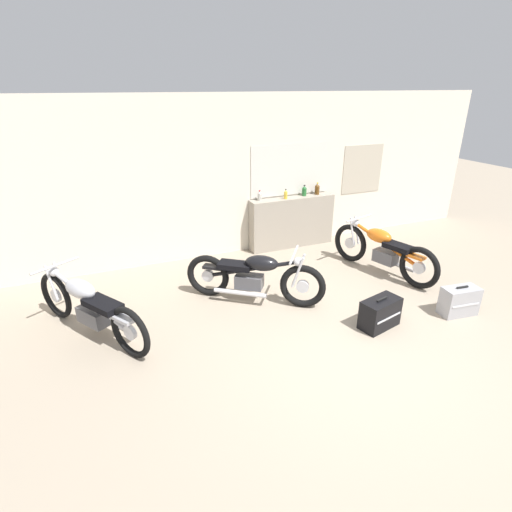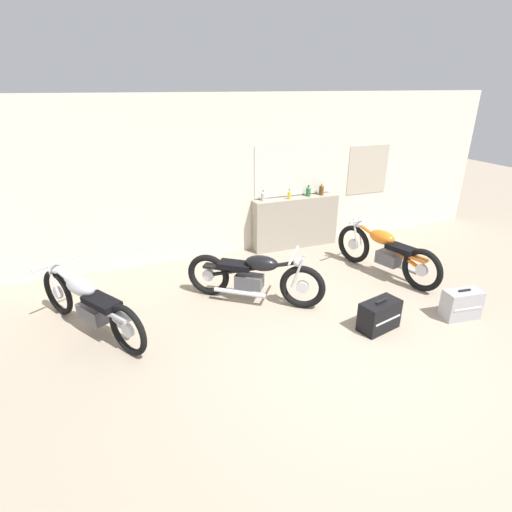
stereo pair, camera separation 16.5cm
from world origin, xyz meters
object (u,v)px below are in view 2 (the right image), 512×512
Objects in this scene: bottle_right_center at (321,190)px; motorcycle_black at (254,276)px; bottle_left_center at (289,195)px; hard_case_black at (379,315)px; motorcycle_orange at (386,252)px; motorcycle_silver at (89,304)px; bottle_center at (308,191)px; bottle_leftmost at (263,196)px; hard_case_silver at (461,304)px.

bottle_right_center is 0.13× the size of motorcycle_black.
bottle_left_center is 3.07m from hard_case_black.
motorcycle_silver is (-4.50, -0.05, 0.00)m from motorcycle_orange.
hard_case_black is (-0.52, -3.01, -0.86)m from bottle_center.
bottle_left_center is 3.97m from motorcycle_silver.
bottle_center is 0.12× the size of motorcycle_black.
bottle_center is at bearing 178.51° from bottle_right_center.
bottle_right_center is 0.12× the size of motorcycle_orange.
motorcycle_black is at bearing -115.68° from bottle_leftmost.
bottle_leftmost is at bearing 97.49° from hard_case_black.
bottle_leftmost is 1.03× the size of bottle_left_center.
bottle_leftmost is at bearing 179.35° from bottle_center.
bottle_left_center is at bearing -8.63° from bottle_leftmost.
bottle_left_center is at bearing 88.19° from hard_case_black.
bottle_left_center is at bearing 120.66° from motorcycle_orange.
motorcycle_silver is (-3.95, -1.76, -0.65)m from bottle_center.
bottle_right_center is at bearing 22.53° from motorcycle_silver.
bottle_right_center is 3.31m from hard_case_silver.
motorcycle_black is 0.92× the size of motorcycle_silver.
bottle_left_center is 0.09× the size of motorcycle_orange.
motorcycle_black is 2.91× the size of hard_case_black.
hard_case_silver is 1.21m from hard_case_black.
bottle_left_center is 3.41m from hard_case_silver.
hard_case_black is at bearing -19.92° from motorcycle_silver.
motorcycle_silver is 3.66m from hard_case_black.
motorcycle_silver is at bearing -149.75° from bottle_leftmost.
bottle_left_center is 0.43m from bottle_center.
motorcycle_orange is (0.98, -1.65, -0.64)m from bottle_left_center.
motorcycle_silver reaches higher than hard_case_silver.
bottle_center is at bearing 107.85° from motorcycle_orange.
hard_case_silver is at bearing -77.91° from bottle_center.
bottle_center is at bearing 44.85° from motorcycle_black.
bottle_center is at bearing 8.56° from bottle_left_center.
hard_case_black is (0.40, -3.02, -0.86)m from bottle_leftmost.
bottle_left_center reaches higher than hard_case_silver.
bottle_left_center is 0.31× the size of hard_case_black.
motorcycle_orange is 4.50m from motorcycle_silver.
bottle_right_center reaches higher than motorcycle_black.
hard_case_black is at bearing -45.19° from motorcycle_black.
bottle_center is at bearing -0.65° from bottle_leftmost.
bottle_center is at bearing 80.23° from hard_case_black.
bottle_center is 0.28m from bottle_right_center.
motorcycle_black is at bearing 149.81° from hard_case_silver.
motorcycle_black is at bearing -178.91° from motorcycle_orange.
bottle_leftmost is at bearing 116.60° from hard_case_silver.
bottle_center reaches higher than bottle_left_center.
motorcycle_silver reaches higher than motorcycle_black.
bottle_leftmost is at bearing 64.32° from motorcycle_black.
bottle_leftmost is 0.92× the size of bottle_center.
motorcycle_silver is (-3.53, -1.70, -0.64)m from bottle_left_center.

